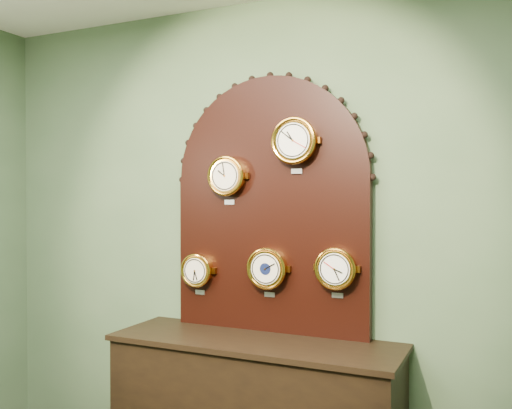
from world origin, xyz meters
The scene contains 7 objects.
wall_back centered at (0.00, 2.50, 1.40)m, with size 4.00×4.00×0.00m, color #4F6B49.
display_board centered at (0.00, 2.45, 1.63)m, with size 1.26×0.06×1.53m.
roman_clock centered at (-0.25, 2.38, 1.75)m, with size 0.24×0.08×0.29m.
arabic_clock centered at (0.18, 2.38, 1.94)m, with size 0.27×0.08×0.32m.
hygrometer centered at (-0.46, 2.38, 1.17)m, with size 0.21×0.08×0.26m.
barometer centered at (0.01, 2.38, 1.21)m, with size 0.24×0.08×0.29m.
tide_clock centered at (0.42, 2.38, 1.23)m, with size 0.23×0.08×0.29m.
Camera 1 is at (1.29, -0.58, 1.63)m, focal length 39.23 mm.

